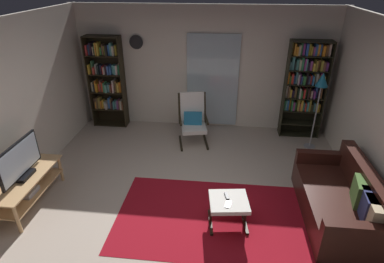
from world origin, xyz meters
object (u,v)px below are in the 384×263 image
object	(u,v)px
lounge_armchair	(193,118)
ottoman	(229,204)
leather_sofa	(341,201)
cell_phone	(228,204)
floor_lamp_by_shelf	(321,86)
television	(20,162)
tv_remote	(227,196)
tv_stand	(26,186)
bookshelf_near_tv	(107,79)
bookshelf_near_sofa	(305,83)
wall_clock	(136,42)

from	to	relation	value
lounge_armchair	ottoman	world-z (taller)	lounge_armchair
leather_sofa	cell_phone	distance (m)	1.62
floor_lamp_by_shelf	television	bearing A→B (deg)	-154.18
tv_remote	cell_phone	xyz separation A→B (m)	(0.02, -0.17, -0.00)
tv_stand	bookshelf_near_tv	xyz separation A→B (m)	(0.30, 2.85, 0.75)
tv_stand	bookshelf_near_sofa	bearing A→B (deg)	32.06
ottoman	bookshelf_near_sofa	bearing A→B (deg)	63.15
tv_stand	ottoman	bearing A→B (deg)	-2.06
leather_sofa	floor_lamp_by_shelf	size ratio (longest dim) A/B	1.14
tv_stand	tv_remote	xyz separation A→B (m)	(2.96, -0.03, 0.10)
tv_stand	ottoman	distance (m)	2.99
television	tv_stand	bearing A→B (deg)	-101.08
ottoman	wall_clock	xyz separation A→B (m)	(-2.01, 3.10, 1.51)
leather_sofa	tv_remote	bearing A→B (deg)	-172.58
ottoman	floor_lamp_by_shelf	size ratio (longest dim) A/B	0.38
lounge_armchair	cell_phone	size ratio (longest dim) A/B	7.30
lounge_armchair	ottoman	size ratio (longest dim) A/B	1.77
television	lounge_armchair	bearing A→B (deg)	44.59
leather_sofa	bookshelf_near_sofa	bearing A→B (deg)	92.08
bookshelf_near_sofa	tv_remote	size ratio (longest dim) A/B	13.89
floor_lamp_by_shelf	cell_phone	bearing A→B (deg)	-123.79
tv_remote	ottoman	bearing A→B (deg)	-82.39
bookshelf_near_tv	bookshelf_near_sofa	distance (m)	4.16
leather_sofa	ottoman	size ratio (longest dim) A/B	3.03
bookshelf_near_sofa	lounge_armchair	world-z (taller)	bookshelf_near_sofa
leather_sofa	television	bearing A→B (deg)	-177.95
tv_remote	floor_lamp_by_shelf	world-z (taller)	floor_lamp_by_shelf
ottoman	cell_phone	xyz separation A→B (m)	(-0.01, -0.10, 0.08)
television	tv_remote	world-z (taller)	television
television	bookshelf_near_tv	distance (m)	2.87
tv_stand	cell_phone	size ratio (longest dim) A/B	9.26
ottoman	cell_phone	distance (m)	0.12
tv_stand	bookshelf_near_tv	distance (m)	2.96
tv_stand	ottoman	xyz separation A→B (m)	(2.99, -0.11, 0.02)
tv_remote	wall_clock	xyz separation A→B (m)	(-1.98, 3.03, 1.43)
television	leather_sofa	xyz separation A→B (m)	(4.55, 0.16, -0.43)
ottoman	television	bearing A→B (deg)	177.72
tv_remote	tv_stand	bearing A→B (deg)	164.62
ottoman	leather_sofa	bearing A→B (deg)	10.23
lounge_armchair	tv_remote	bearing A→B (deg)	-72.51
leather_sofa	wall_clock	xyz separation A→B (m)	(-3.58, 2.82, 1.55)
floor_lamp_by_shelf	wall_clock	distance (m)	3.76
tv_remote	cell_phone	distance (m)	0.17
cell_phone	wall_clock	xyz separation A→B (m)	(-2.00, 3.20, 1.43)
bookshelf_near_tv	wall_clock	distance (m)	1.05
television	bookshelf_near_sofa	xyz separation A→B (m)	(4.46, 2.78, 0.41)
leather_sofa	tv_remote	size ratio (longest dim) A/B	12.17
television	tv_remote	bearing A→B (deg)	-0.86
bookshelf_near_sofa	cell_phone	size ratio (longest dim) A/B	14.28
cell_phone	bookshelf_near_tv	bearing A→B (deg)	141.30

